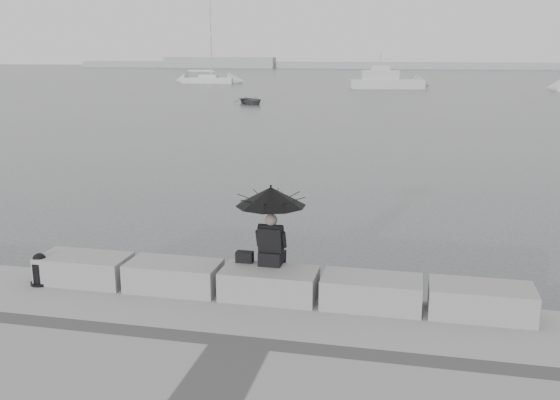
% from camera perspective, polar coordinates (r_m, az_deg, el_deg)
% --- Properties ---
extents(ground, '(360.00, 360.00, 0.00)m').
position_cam_1_polar(ground, '(11.22, -0.43, -10.44)').
color(ground, '#3E4143').
rests_on(ground, ground).
extents(stone_block_far_left, '(1.60, 0.80, 0.50)m').
position_cam_1_polar(stone_block_far_left, '(11.74, -17.44, -6.04)').
color(stone_block_far_left, gray).
rests_on(stone_block_far_left, promenade).
extents(stone_block_left, '(1.60, 0.80, 0.50)m').
position_cam_1_polar(stone_block_left, '(11.02, -9.68, -6.88)').
color(stone_block_left, gray).
rests_on(stone_block_left, promenade).
extents(stone_block_centre, '(1.60, 0.80, 0.50)m').
position_cam_1_polar(stone_block_centre, '(10.53, -0.99, -7.68)').
color(stone_block_centre, gray).
rests_on(stone_block_centre, promenade).
extents(stone_block_right, '(1.60, 0.80, 0.50)m').
position_cam_1_polar(stone_block_right, '(10.29, 8.36, -8.34)').
color(stone_block_right, gray).
rests_on(stone_block_right, promenade).
extents(stone_block_far_right, '(1.60, 0.80, 0.50)m').
position_cam_1_polar(stone_block_far_right, '(10.33, 17.91, -8.78)').
color(stone_block_far_right, gray).
rests_on(stone_block_far_right, promenade).
extents(seated_person, '(1.19, 1.19, 1.39)m').
position_cam_1_polar(seated_person, '(10.40, -0.85, -0.65)').
color(seated_person, black).
rests_on(seated_person, stone_block_centre).
extents(bag, '(0.29, 0.17, 0.19)m').
position_cam_1_polar(bag, '(10.79, -3.25, -5.21)').
color(bag, black).
rests_on(bag, stone_block_centre).
extents(mooring_bollard, '(0.37, 0.37, 0.58)m').
position_cam_1_polar(mooring_bollard, '(11.89, -21.06, -6.12)').
color(mooring_bollard, black).
rests_on(mooring_bollard, promenade).
extents(distant_landmass, '(180.00, 8.00, 2.80)m').
position_cam_1_polar(distant_landmass, '(164.87, 9.03, 12.09)').
color(distant_landmass, '#9A9D9F').
rests_on(distant_landmass, ground).
extents(sailboat_left, '(7.42, 2.64, 12.90)m').
position_cam_1_polar(sailboat_left, '(91.05, -6.54, 10.90)').
color(sailboat_left, '#BABABC').
rests_on(sailboat_left, ground).
extents(motor_cruiser, '(9.24, 4.37, 4.50)m').
position_cam_1_polar(motor_cruiser, '(78.66, 9.76, 10.66)').
color(motor_cruiser, '#BABABC').
rests_on(motor_cruiser, ground).
extents(dinghy, '(3.66, 3.35, 0.59)m').
position_cam_1_polar(dinghy, '(54.97, -2.67, 9.06)').
color(dinghy, slate).
rests_on(dinghy, ground).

